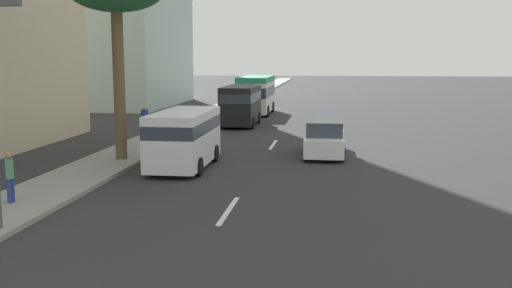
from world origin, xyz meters
TOP-DOWN VIEW (x-y plane):
  - ground_plane at (31.50, 0.00)m, footprint 198.00×198.00m
  - sidewalk_right at (31.50, 6.36)m, footprint 162.00×2.66m
  - lane_stripe_mid at (12.37, 0.00)m, footprint 3.20×0.16m
  - lane_stripe_far at (25.37, 0.00)m, footprint 3.20×0.16m
  - car_lead at (22.50, -2.66)m, footprint 4.62×1.81m
  - minibus_second at (41.12, 2.94)m, footprint 6.53×2.41m
  - van_third at (18.72, 2.95)m, footprint 5.18×2.11m
  - van_fourth at (33.44, 2.95)m, footprint 5.18×2.17m
  - pedestrian_mid_block at (11.90, 6.56)m, footprint 0.39×0.36m
  - pedestrian_by_tree at (25.81, 6.94)m, footprint 0.33×0.38m

SIDE VIEW (x-z plane):
  - ground_plane at x=31.50m, z-range 0.00..0.00m
  - lane_stripe_mid at x=12.37m, z-range 0.00..0.01m
  - lane_stripe_far at x=25.37m, z-range 0.00..0.01m
  - sidewalk_right at x=31.50m, z-range 0.00..0.15m
  - car_lead at x=22.50m, z-range -0.04..1.59m
  - pedestrian_mid_block at x=11.90m, z-range 0.22..1.76m
  - pedestrian_by_tree at x=25.81m, z-range 0.25..2.02m
  - van_third at x=18.72m, z-range 0.17..2.49m
  - van_fourth at x=33.44m, z-range 0.18..2.75m
  - minibus_second at x=41.12m, z-range 0.15..3.08m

